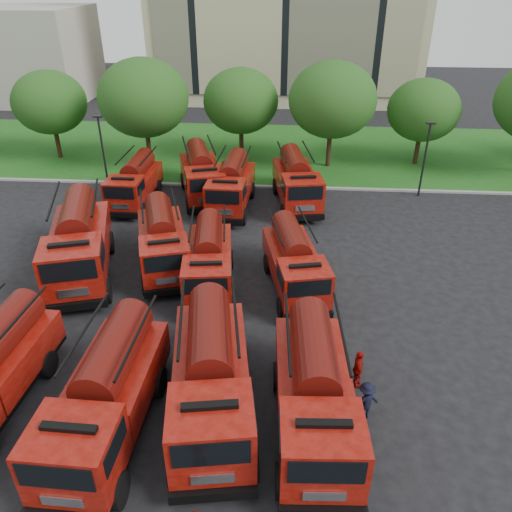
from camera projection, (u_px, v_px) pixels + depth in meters
The scene contains 27 objects.
ground at pixel (209, 352), 20.56m from camera, with size 140.00×140.00×0.00m, color black.
lawn at pixel (255, 151), 42.95m from camera, with size 70.00×16.00×0.12m, color #1A4813.
curb at pixel (247, 186), 35.96m from camera, with size 70.00×0.30×0.14m, color gray.
side_building at pixel (10, 54), 57.90m from camera, with size 18.00×12.00×10.00m, color #A59F93.
tree_1 at pixel (50, 102), 39.13m from camera, with size 5.71×5.71×6.98m.
tree_2 at pixel (143, 98), 36.92m from camera, with size 6.72×6.72×8.22m.
tree_3 at pixel (241, 101), 38.97m from camera, with size 5.88×5.88×7.19m.
tree_4 at pixel (333, 100), 36.97m from camera, with size 6.55×6.55×8.01m.
tree_5 at pixel (424, 110), 37.82m from camera, with size 5.46×5.46×6.68m.
lamp_post_0 at pixel (102, 148), 34.57m from camera, with size 0.60×0.25×5.11m.
lamp_post_1 at pixel (425, 155), 33.18m from camera, with size 0.60×0.25×5.11m.
fire_truck_1 at pixel (106, 395), 16.29m from camera, with size 2.79×7.22×3.26m.
fire_truck_2 at pixel (211, 376), 16.95m from camera, with size 3.69×7.72×3.37m.
fire_truck_3 at pixel (315, 392), 16.43m from camera, with size 2.92×7.23×3.23m.
fire_truck_4 at pixel (79, 242), 24.95m from camera, with size 4.86×8.35×3.60m.
fire_truck_5 at pixel (163, 240), 25.71m from camera, with size 4.17×7.08×3.05m.
fire_truck_6 at pixel (209, 259), 24.19m from camera, with size 2.97×6.60×2.90m.
fire_truck_7 at pixel (294, 262), 24.01m from camera, with size 3.48×6.68×2.90m.
fire_truck_8 at pixel (135, 182), 32.95m from camera, with size 2.43×6.38×2.88m.
fire_truck_9 at pixel (201, 174), 33.72m from camera, with size 4.26×7.46×3.22m.
fire_truck_10 at pixel (232, 185), 32.23m from camera, with size 2.73×6.89×3.09m.
fire_truck_11 at pixel (296, 181), 32.71m from camera, with size 3.48×7.28×3.18m.
firefighter_0 at pixel (221, 464), 15.93m from camera, with size 0.68×0.49×1.85m, color maroon.
firefighter_2 at pixel (356, 386), 18.91m from camera, with size 0.96×0.55×1.64m, color maroon.
firefighter_3 at pixel (363, 417), 17.60m from camera, with size 1.00×0.52×1.55m, color black.
firefighter_4 at pixel (53, 308), 23.19m from camera, with size 0.78×0.51×1.60m, color black.
firefighter_5 at pixel (297, 318), 22.54m from camera, with size 1.62×0.70×1.74m, color maroon.
Camera 1 is at (3.10, -15.60, 13.75)m, focal length 35.00 mm.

